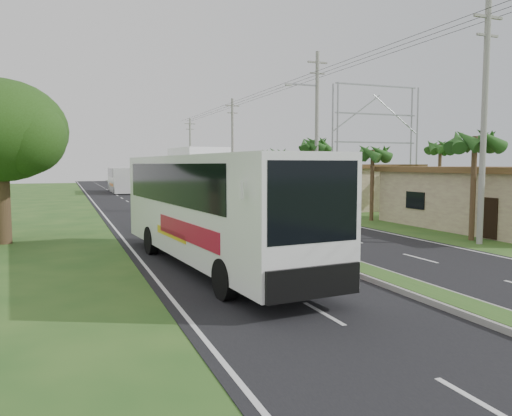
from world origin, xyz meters
name	(u,v)px	position (x,y,z in m)	size (l,w,h in m)	color
ground	(342,265)	(0.00, 0.00, 0.00)	(180.00, 180.00, 0.00)	#27521E
road_asphalt	(200,214)	(0.00, 20.00, 0.01)	(14.00, 160.00, 0.02)	black
median_strip	(200,213)	(0.00, 20.00, 0.10)	(1.20, 160.00, 0.18)	gray
lane_edge_left	(106,218)	(-6.70, 20.00, 0.00)	(0.12, 160.00, 0.01)	silver
lane_edge_right	(283,211)	(6.70, 20.00, 0.00)	(0.12, 160.00, 0.01)	silver
shop_near	(500,197)	(14.00, 6.00, 1.78)	(8.60, 12.60, 3.52)	tan
shop_mid	(351,185)	(14.00, 22.00, 1.86)	(7.60, 10.60, 3.67)	tan
shop_far	(284,180)	(14.00, 36.00, 1.93)	(8.60, 11.60, 3.82)	tan
palm_verge_a	(475,142)	(9.00, 3.00, 4.74)	(2.40, 2.40, 5.45)	#473321
palm_verge_b	(373,154)	(9.40, 12.00, 4.36)	(2.40, 2.40, 5.05)	#473321
palm_verge_c	(314,145)	(8.80, 19.00, 5.12)	(2.40, 2.40, 5.85)	#473321
palm_verge_d	(274,155)	(9.30, 28.00, 4.55)	(2.40, 2.40, 5.25)	#473321
palm_behind_shop	(440,148)	(17.50, 15.00, 4.93)	(2.40, 2.40, 5.65)	#473321
utility_pole_a	(484,120)	(8.50, 2.00, 5.67)	(1.60, 0.28, 11.00)	gray
utility_pole_b	(316,130)	(8.47, 18.00, 6.26)	(3.20, 0.28, 12.00)	gray
utility_pole_c	(232,146)	(8.50, 38.00, 5.67)	(1.60, 0.28, 11.00)	gray
utility_pole_d	(190,153)	(8.50, 58.00, 5.42)	(1.60, 0.28, 10.50)	gray
billboard_lattice	(376,135)	(22.00, 30.00, 6.82)	(10.18, 1.18, 12.07)	gray
coach_bus_main	(210,202)	(-4.52, 1.42, 2.35)	(3.97, 13.41, 4.27)	white
coach_bus_far	(120,179)	(-2.44, 51.39, 1.82)	(2.55, 11.05, 3.21)	silver
motorcyclist	(229,223)	(-2.00, 7.05, 0.85)	(1.83, 1.21, 2.35)	black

